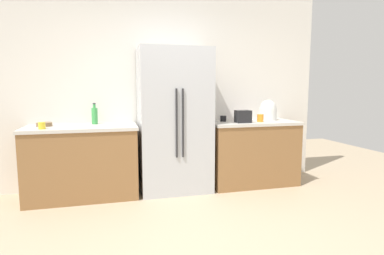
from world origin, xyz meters
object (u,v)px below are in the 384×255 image
(cup_b, at_px, (223,119))
(bowl_a, at_px, (44,124))
(cup_c, at_px, (248,117))
(cup_d, at_px, (42,126))
(rice_cooker, at_px, (268,111))
(cup_a, at_px, (260,118))
(refrigerator, at_px, (174,121))
(toaster, at_px, (243,116))
(bottle_a, at_px, (95,115))

(cup_b, height_order, bowl_a, cup_b)
(cup_c, distance_m, cup_d, 2.73)
(rice_cooker, relative_size, cup_c, 3.08)
(cup_a, bearing_deg, refrigerator, 175.55)
(cup_b, relative_size, cup_c, 0.90)
(cup_d, height_order, bowl_a, cup_d)
(rice_cooker, distance_m, cup_a, 0.30)
(cup_d, bearing_deg, rice_cooker, 5.27)
(rice_cooker, relative_size, cup_b, 3.43)
(refrigerator, height_order, toaster, refrigerator)
(rice_cooker, bearing_deg, bottle_a, 177.53)
(toaster, bearing_deg, cup_a, 7.82)
(cup_d, relative_size, bowl_a, 0.43)
(cup_b, distance_m, bowl_a, 2.36)
(refrigerator, distance_m, cup_b, 0.74)
(refrigerator, xyz_separation_m, cup_c, (1.12, 0.11, 0.01))
(bottle_a, bearing_deg, bowl_a, -171.20)
(rice_cooker, distance_m, cup_d, 3.04)
(cup_b, bearing_deg, bottle_a, 176.73)
(toaster, height_order, bowl_a, toaster)
(toaster, relative_size, cup_a, 1.90)
(cup_c, relative_size, bowl_a, 0.52)
(refrigerator, relative_size, cup_c, 19.58)
(toaster, relative_size, cup_b, 2.32)
(cup_b, distance_m, cup_d, 2.34)
(rice_cooker, bearing_deg, cup_b, 179.52)
(toaster, xyz_separation_m, bottle_a, (-1.96, 0.33, 0.03))
(cup_c, bearing_deg, bowl_a, -179.87)
(cup_b, bearing_deg, cup_d, -173.02)
(toaster, distance_m, cup_d, 2.53)
(cup_a, distance_m, cup_c, 0.22)
(bottle_a, bearing_deg, refrigerator, -10.79)
(cup_a, bearing_deg, rice_cooker, 40.36)
(rice_cooker, distance_m, cup_c, 0.32)
(toaster, bearing_deg, bottle_a, 170.47)
(toaster, xyz_separation_m, cup_a, (0.28, 0.04, -0.03))
(toaster, bearing_deg, cup_b, 131.39)
(rice_cooker, xyz_separation_m, cup_d, (-3.03, -0.28, -0.10))
(bottle_a, relative_size, cup_a, 2.61)
(cup_a, relative_size, cup_c, 1.10)
(toaster, relative_size, cup_d, 2.51)
(rice_cooker, distance_m, bowl_a, 3.06)
(bottle_a, xyz_separation_m, cup_c, (2.15, -0.09, -0.07))
(refrigerator, xyz_separation_m, bottle_a, (-1.03, 0.20, 0.08))
(cup_c, bearing_deg, refrigerator, -174.43)
(refrigerator, distance_m, cup_c, 1.13)
(cup_a, bearing_deg, bottle_a, 172.62)
(rice_cooker, height_order, cup_c, rice_cooker)
(cup_c, distance_m, bowl_a, 2.75)
(toaster, bearing_deg, refrigerator, 171.87)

